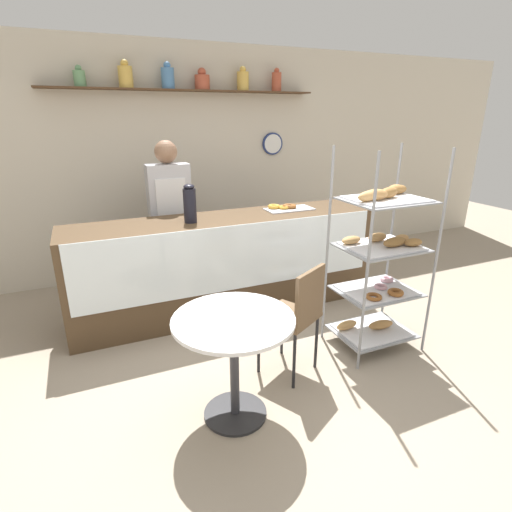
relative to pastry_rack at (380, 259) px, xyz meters
The scene contains 9 objects.
ground_plane 1.23m from the pastry_rack, behind, with size 14.00×14.00×0.00m, color gray.
back_wall 2.73m from the pastry_rack, 110.68° to the left, with size 10.00×0.30×2.70m.
display_counter 1.52m from the pastry_rack, 129.43° to the left, with size 3.01×0.64×0.97m.
pastry_rack is the anchor object (origin of this frame).
person_worker 2.19m from the pastry_rack, 128.08° to the left, with size 0.43×0.24×1.67m.
cafe_table 1.48m from the pastry_rack, 165.79° to the right, with size 0.77×0.77×0.73m.
cafe_chair 0.87m from the pastry_rack, behind, with size 0.52×0.52×0.89m.
coffee_carafe 1.73m from the pastry_rack, 139.59° to the left, with size 0.12×0.12×0.35m.
donut_tray_counter 1.25m from the pastry_rack, 101.13° to the left, with size 0.50×0.26×0.05m.
Camera 1 is at (-1.21, -2.38, 1.91)m, focal length 28.00 mm.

